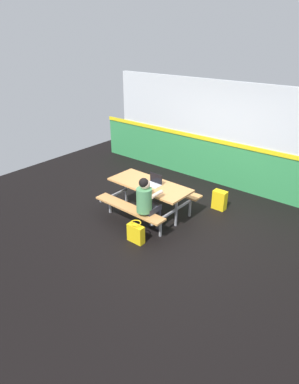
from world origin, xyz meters
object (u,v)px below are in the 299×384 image
object	(u,v)px
tote_bag_bright	(136,233)
picnic_table_main	(149,191)
laptop_silver	(154,182)
backpack_dark	(220,200)
student_nearer	(147,201)

from	to	relation	value
tote_bag_bright	picnic_table_main	bearing A→B (deg)	115.02
laptop_silver	backpack_dark	size ratio (longest dim) A/B	0.74
picnic_table_main	student_nearer	bearing A→B (deg)	-54.96
student_nearer	tote_bag_bright	size ratio (longest dim) A/B	2.81
student_nearer	backpack_dark	size ratio (longest dim) A/B	2.74
student_nearer	laptop_silver	xyz separation A→B (m)	(-0.31, 0.60, 0.08)
backpack_dark	student_nearer	bearing A→B (deg)	-110.46
picnic_table_main	backpack_dark	distance (m)	1.64
student_nearer	backpack_dark	xyz separation A→B (m)	(0.66, 1.77, -0.49)
laptop_silver	student_nearer	bearing A→B (deg)	-62.94
picnic_table_main	backpack_dark	world-z (taller)	picnic_table_main
backpack_dark	tote_bag_bright	bearing A→B (deg)	-105.71
student_nearer	laptop_silver	world-z (taller)	student_nearer
picnic_table_main	laptop_silver	xyz separation A→B (m)	(0.09, 0.04, 0.21)
laptop_silver	picnic_table_main	bearing A→B (deg)	-158.62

